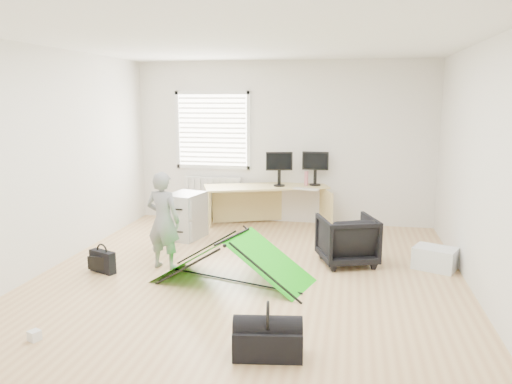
% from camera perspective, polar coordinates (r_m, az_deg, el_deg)
% --- Properties ---
extents(ground, '(5.50, 5.50, 0.00)m').
position_cam_1_polar(ground, '(6.03, -0.73, -9.61)').
color(ground, tan).
rests_on(ground, ground).
extents(back_wall, '(5.00, 0.02, 2.70)m').
position_cam_1_polar(back_wall, '(8.40, 3.06, 5.62)').
color(back_wall, silver).
rests_on(back_wall, ground).
extents(window, '(1.20, 0.06, 1.20)m').
position_cam_1_polar(window, '(8.59, -4.98, 7.05)').
color(window, silver).
rests_on(window, back_wall).
extents(radiator, '(1.00, 0.12, 0.60)m').
position_cam_1_polar(radiator, '(8.69, -4.94, -0.22)').
color(radiator, silver).
rests_on(radiator, back_wall).
extents(desk, '(2.09, 1.31, 0.68)m').
position_cam_1_polar(desk, '(8.22, 1.15, -1.60)').
color(desk, tan).
rests_on(desk, ground).
extents(filing_cabinet, '(0.56, 0.67, 0.69)m').
position_cam_1_polar(filing_cabinet, '(7.60, -8.01, -2.70)').
color(filing_cabinet, '#ACAFB2').
rests_on(filing_cabinet, ground).
extents(monitor_left, '(0.44, 0.20, 0.41)m').
position_cam_1_polar(monitor_left, '(8.10, 2.68, 2.12)').
color(monitor_left, black).
rests_on(monitor_left, desk).
extents(monitor_right, '(0.43, 0.10, 0.41)m').
position_cam_1_polar(monitor_right, '(8.21, 6.78, 2.16)').
color(monitor_right, black).
rests_on(monitor_right, desk).
extents(keyboard, '(0.42, 0.22, 0.02)m').
position_cam_1_polar(keyboard, '(7.84, 5.72, 0.35)').
color(keyboard, beige).
rests_on(keyboard, desk).
extents(thermos, '(0.08, 0.08, 0.23)m').
position_cam_1_polar(thermos, '(8.21, 5.77, 1.56)').
color(thermos, '#C06B75').
rests_on(thermos, desk).
extents(office_chair, '(0.86, 0.87, 0.63)m').
position_cam_1_polar(office_chair, '(6.49, 10.35, -5.39)').
color(office_chair, black).
rests_on(office_chair, ground).
extents(person, '(0.49, 0.37, 1.22)m').
position_cam_1_polar(person, '(6.25, -10.56, -3.22)').
color(person, slate).
rests_on(person, ground).
extents(kite, '(1.88, 1.23, 0.54)m').
position_cam_1_polar(kite, '(5.79, -2.67, -7.68)').
color(kite, '#1BCB13').
rests_on(kite, ground).
extents(storage_crate, '(0.59, 0.51, 0.27)m').
position_cam_1_polar(storage_crate, '(6.62, 19.77, -7.14)').
color(storage_crate, silver).
rests_on(storage_crate, ground).
extents(tote_bag, '(0.32, 0.20, 0.36)m').
position_cam_1_polar(tote_bag, '(8.77, -6.23, -1.96)').
color(tote_bag, '#219C7D').
rests_on(tote_bag, ground).
extents(laptop_bag, '(0.37, 0.24, 0.27)m').
position_cam_1_polar(laptop_bag, '(6.40, -17.12, -7.61)').
color(laptop_bag, black).
rests_on(laptop_bag, ground).
extents(white_box, '(0.12, 0.12, 0.09)m').
position_cam_1_polar(white_box, '(4.94, -23.99, -14.76)').
color(white_box, silver).
rests_on(white_box, ground).
extents(duffel_bag, '(0.60, 0.37, 0.25)m').
position_cam_1_polar(duffel_bag, '(4.27, 1.35, -16.76)').
color(duffel_bag, black).
rests_on(duffel_bag, ground).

